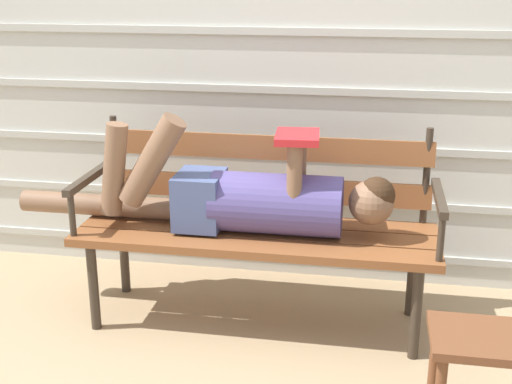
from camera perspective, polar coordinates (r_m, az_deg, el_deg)
ground_plane at (r=3.09m, az=-0.27°, el=-11.48°), size 12.00×12.00×0.00m
house_siding at (r=3.33m, az=1.75°, el=13.42°), size 5.13×0.08×2.50m
park_bench at (r=3.02m, az=0.23°, el=-2.06°), size 1.58×0.50×0.88m
reclining_person at (r=2.92m, az=-0.85°, el=-0.40°), size 1.71×0.26×0.52m
footstool at (r=2.44m, az=18.74°, el=-13.08°), size 0.37×0.29×0.39m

